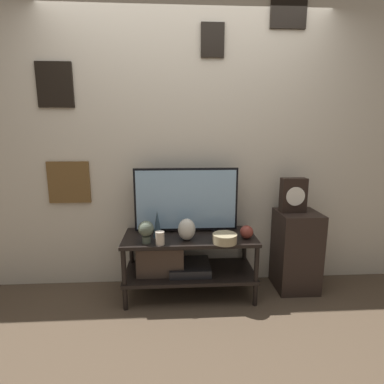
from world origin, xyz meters
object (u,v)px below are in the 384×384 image
Objects in this scene: vase_urn_stoneware at (187,229)px; decorative_bust at (146,230)px; vase_slim_bronze at (157,224)px; vase_wide_bowl at (225,238)px; candle_jar at (160,238)px; vase_round_glass at (247,232)px; mantel_clock at (293,195)px; television at (186,200)px.

decorative_bust is (-0.33, -0.05, 0.02)m from vase_urn_stoneware.
vase_slim_bronze is 0.26m from vase_urn_stoneware.
vase_wide_bowl is 0.53m from candle_jar.
mantel_clock is (0.46, 0.17, 0.28)m from vase_round_glass.
vase_wide_bowl is at bearing -15.22° from vase_urn_stoneware.
vase_round_glass is at bearing -21.63° from television.
television is 8.43× the size of candle_jar.
vase_round_glass is at bearing 3.97° from decorative_bust.
vase_slim_bronze is 0.19m from candle_jar.
television reaches higher than vase_wide_bowl.
vase_urn_stoneware is at bearing -169.59° from mantel_clock.
television is at bearing 178.24° from mantel_clock.
vase_round_glass is at bearing 0.71° from vase_urn_stoneware.
vase_urn_stoneware is 0.51m from vase_round_glass.
candle_jar is 1.25m from mantel_clock.
mantel_clock reaches higher than vase_round_glass.
decorative_bust is at bearing 177.18° from vase_wide_bowl.
mantel_clock is at bearing 20.61° from vase_round_glass.
mantel_clock reaches higher than decorative_bust.
vase_urn_stoneware is at bearing 164.78° from vase_wide_bowl.
vase_wide_bowl is 0.33m from vase_urn_stoneware.
candle_jar is (0.03, -0.17, -0.06)m from vase_slim_bronze.
vase_urn_stoneware is 1.02m from mantel_clock.
decorative_bust is (-0.11, 0.04, 0.06)m from candle_jar.
vase_slim_bronze is at bearing 174.64° from vase_round_glass.
vase_urn_stoneware is 0.24m from candle_jar.
decorative_bust reaches higher than candle_jar.
decorative_bust reaches higher than vase_wide_bowl.
television is 4.93× the size of decorative_bust.
mantel_clock is at bearing 4.70° from vase_slim_bronze.
mantel_clock is (1.22, 0.10, 0.22)m from vase_slim_bronze.
vase_urn_stoneware is 1.63× the size of vase_round_glass.
vase_wide_bowl is 0.59m from vase_slim_bronze.
vase_urn_stoneware is at bearing 23.37° from candle_jar.
vase_round_glass is (0.20, 0.09, 0.02)m from vase_wide_bowl.
vase_slim_bronze reaches higher than vase_urn_stoneware.
vase_wide_bowl is 0.65m from decorative_bust.
vase_wide_bowl is at bearing -43.76° from television.
vase_slim_bronze is 0.77m from vase_round_glass.
vase_round_glass reaches higher than vase_wide_bowl.
vase_round_glass is 0.37× the size of mantel_clock.
candle_jar is at bearing -156.63° from vase_urn_stoneware.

